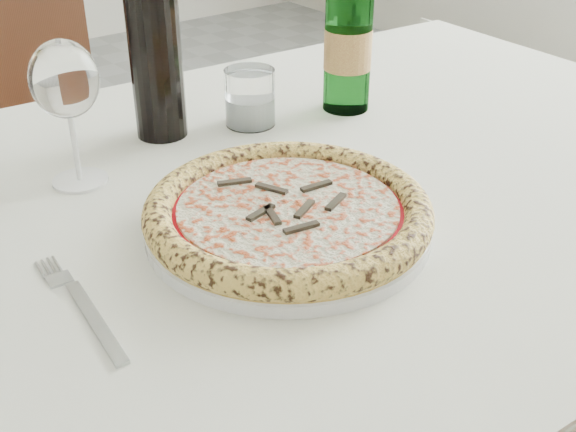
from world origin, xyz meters
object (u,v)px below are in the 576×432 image
at_px(dining_table, 240,253).
at_px(pizza, 288,211).
at_px(chair_far, 6,151).
at_px(plate, 288,225).
at_px(wine_glass, 65,83).
at_px(tumbler, 250,101).
at_px(beer_bottle, 348,38).
at_px(wine_bottle, 155,49).

bearing_deg(dining_table, pizza, -90.00).
bearing_deg(dining_table, chair_far, 93.30).
distance_m(plate, wine_glass, 0.31).
relative_size(plate, wine_glass, 1.74).
bearing_deg(wine_glass, tumbler, 4.66).
bearing_deg(beer_bottle, wine_glass, 177.95).
distance_m(wine_glass, wine_bottle, 0.17).
bearing_deg(chair_far, wine_glass, -97.53).
relative_size(plate, pizza, 0.99).
bearing_deg(plate, chair_far, 92.94).
height_order(dining_table, wine_bottle, wine_bottle).
bearing_deg(plate, beer_bottle, 38.79).
bearing_deg(wine_glass, chair_far, 82.47).
xyz_separation_m(chair_far, plate, (0.05, -0.91, 0.23)).
relative_size(tumbler, wine_bottle, 0.28).
height_order(tumbler, beer_bottle, beer_bottle).
height_order(wine_glass, beer_bottle, beer_bottle).
height_order(tumbler, wine_bottle, wine_bottle).
relative_size(wine_glass, tumbler, 2.19).
xyz_separation_m(chair_far, wine_bottle, (0.07, -0.59, 0.35)).
xyz_separation_m(wine_glass, wine_bottle, (0.16, 0.07, -0.00)).
bearing_deg(plate, tumbler, 62.50).
distance_m(tumbler, wine_bottle, 0.16).
bearing_deg(pizza, tumbler, 62.50).
height_order(dining_table, plate, plate).
relative_size(beer_bottle, wine_bottle, 0.94).
relative_size(plate, beer_bottle, 1.14).
height_order(dining_table, wine_glass, wine_glass).
bearing_deg(plate, wine_glass, 117.51).
xyz_separation_m(wine_glass, tumbler, (0.28, 0.02, -0.09)).
xyz_separation_m(dining_table, chair_far, (-0.05, 0.81, -0.14)).
bearing_deg(chair_far, pizza, -87.06).
xyz_separation_m(pizza, wine_bottle, (0.02, 0.33, 0.10)).
bearing_deg(chair_far, dining_table, -86.70).
height_order(pizza, wine_glass, wine_glass).
xyz_separation_m(dining_table, beer_bottle, (0.30, 0.14, 0.19)).
distance_m(wine_glass, beer_bottle, 0.44).
bearing_deg(pizza, dining_table, 90.00).
bearing_deg(chair_far, wine_bottle, -83.23).
bearing_deg(tumbler, wine_bottle, 159.28).
bearing_deg(tumbler, beer_bottle, -13.91).
bearing_deg(pizza, wine_bottle, 85.99).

